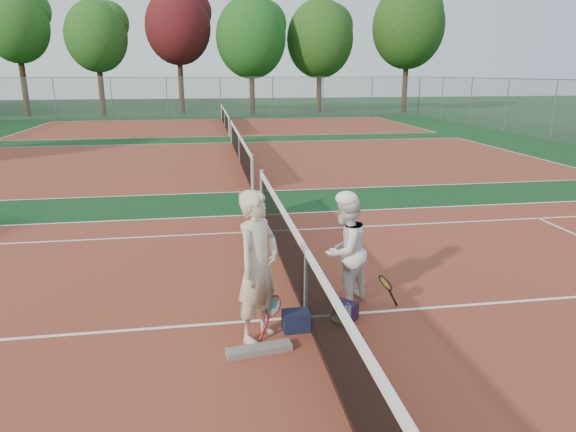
{
  "coord_description": "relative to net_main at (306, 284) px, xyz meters",
  "views": [
    {
      "loc": [
        -1.29,
        -6.43,
        3.31
      ],
      "look_at": [
        0.0,
        1.56,
        1.05
      ],
      "focal_mm": 32.0,
      "sensor_mm": 36.0,
      "label": 1
    }
  ],
  "objects": [
    {
      "name": "tree_back_maroon",
      "position": [
        -3.08,
        38.24,
        6.37
      ],
      "size": [
        5.24,
        5.24,
        9.92
      ],
      "color": "#382314",
      "rests_on": "ground"
    },
    {
      "name": "tree_back_0",
      "position": [
        -15.07,
        37.56,
        6.19
      ],
      "size": [
        4.78,
        4.78,
        9.48
      ],
      "color": "#382314",
      "rests_on": "ground"
    },
    {
      "name": "racket_black_held",
      "position": [
        1.18,
        0.07,
        -0.24
      ],
      "size": [
        0.4,
        0.36,
        0.53
      ],
      "primitive_type": null,
      "rotation": [
        0.0,
        0.0,
        3.47
      ],
      "color": "black",
      "rests_on": "ground"
    },
    {
      "name": "tree_back_3",
      "position": [
        2.67,
        36.71,
        5.51
      ],
      "size": [
        5.59,
        5.59,
        9.25
      ],
      "color": "#382314",
      "rests_on": "ground"
    },
    {
      "name": "net_cover_canvas",
      "position": [
        -0.74,
        -0.83,
        -0.47
      ],
      "size": [
        0.83,
        0.31,
        0.09
      ],
      "primitive_type": "cube",
      "rotation": [
        0.0,
        0.0,
        0.16
      ],
      "color": "#68645E",
      "rests_on": "ground"
    },
    {
      "name": "tree_back_1",
      "position": [
        -9.36,
        37.77,
        5.54
      ],
      "size": [
        4.78,
        4.78,
        8.82
      ],
      "color": "#382314",
      "rests_on": "ground"
    },
    {
      "name": "racket_spare",
      "position": [
        0.42,
        -0.25,
        -0.46
      ],
      "size": [
        0.49,
        0.66,
        0.09
      ],
      "primitive_type": null,
      "rotation": [
        0.0,
        0.0,
        2.0
      ],
      "color": "black",
      "rests_on": "ground"
    },
    {
      "name": "ground",
      "position": [
        0.0,
        0.0,
        -0.51
      ],
      "size": [
        130.0,
        130.0,
        0.0
      ],
      "primitive_type": "plane",
      "color": "#0E3415",
      "rests_on": "ground"
    },
    {
      "name": "fence_back",
      "position": [
        0.0,
        34.0,
        0.99
      ],
      "size": [
        32.0,
        0.06,
        3.0
      ],
      "primitive_type": null,
      "color": "slate",
      "rests_on": "ground"
    },
    {
      "name": "water_bottle",
      "position": [
        0.51,
        -0.35,
        -0.36
      ],
      "size": [
        0.09,
        0.09,
        0.3
      ],
      "primitive_type": "cylinder",
      "color": "silver",
      "rests_on": "ground"
    },
    {
      "name": "court_far_a",
      "position": [
        0.0,
        13.5,
        -0.51
      ],
      "size": [
        23.77,
        10.97,
        0.01
      ],
      "primitive_type": "cube",
      "color": "maroon",
      "rests_on": "ground"
    },
    {
      "name": "net_far_b",
      "position": [
        0.0,
        27.0,
        0.0
      ],
      "size": [
        0.1,
        10.98,
        1.02
      ],
      "primitive_type": null,
      "color": "black",
      "rests_on": "ground"
    },
    {
      "name": "racket_red",
      "position": [
        -0.51,
        -0.42,
        -0.24
      ],
      "size": [
        0.42,
        0.41,
        0.53
      ],
      "primitive_type": null,
      "rotation": [
        0.0,
        0.0,
        0.61
      ],
      "color": "maroon",
      "rests_on": "ground"
    },
    {
      "name": "court_far_b",
      "position": [
        0.0,
        27.0,
        -0.51
      ],
      "size": [
        23.77,
        10.97,
        0.01
      ],
      "primitive_type": "cube",
      "color": "maroon",
      "rests_on": "ground"
    },
    {
      "name": "player_a",
      "position": [
        -0.71,
        -0.44,
        0.47
      ],
      "size": [
        0.82,
        0.85,
        1.95
      ],
      "primitive_type": "imported",
      "rotation": [
        0.0,
        0.0,
        0.87
      ],
      "color": "beige",
      "rests_on": "ground"
    },
    {
      "name": "tree_back_4",
      "position": [
        8.58,
        38.05,
        5.53
      ],
      "size": [
        5.59,
        5.59,
        9.27
      ],
      "color": "#382314",
      "rests_on": "ground"
    },
    {
      "name": "sports_bag_purple",
      "position": [
        0.54,
        -0.12,
        -0.39
      ],
      "size": [
        0.36,
        0.37,
        0.25
      ],
      "primitive_type": "cube",
      "rotation": [
        0.0,
        0.0,
        -0.84
      ],
      "color": "black",
      "rests_on": "ground"
    },
    {
      "name": "net_main",
      "position": [
        0.0,
        0.0,
        0.0
      ],
      "size": [
        0.1,
        10.98,
        1.02
      ],
      "primitive_type": null,
      "color": "black",
      "rests_on": "ground"
    },
    {
      "name": "tree_back_5",
      "position": [
        15.97,
        37.12,
        6.51
      ],
      "size": [
        6.02,
        6.02,
        10.5
      ],
      "color": "#382314",
      "rests_on": "ground"
    },
    {
      "name": "net_far_a",
      "position": [
        0.0,
        13.5,
        0.0
      ],
      "size": [
        0.1,
        10.98,
        1.02
      ],
      "primitive_type": null,
      "color": "black",
      "rests_on": "ground"
    },
    {
      "name": "player_b",
      "position": [
        0.65,
        0.38,
        0.31
      ],
      "size": [
        1.01,
        0.99,
        1.65
      ],
      "primitive_type": "imported",
      "rotation": [
        0.0,
        0.0,
        3.82
      ],
      "color": "white",
      "rests_on": "ground"
    },
    {
      "name": "sports_bag_navy",
      "position": [
        -0.2,
        -0.34,
        -0.37
      ],
      "size": [
        0.36,
        0.25,
        0.28
      ],
      "primitive_type": "cube",
      "rotation": [
        0.0,
        0.0,
        0.04
      ],
      "color": "black",
      "rests_on": "ground"
    },
    {
      "name": "court_main",
      "position": [
        0.0,
        0.0,
        -0.51
      ],
      "size": [
        23.77,
        10.97,
        0.01
      ],
      "primitive_type": "cube",
      "color": "maroon",
      "rests_on": "ground"
    }
  ]
}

